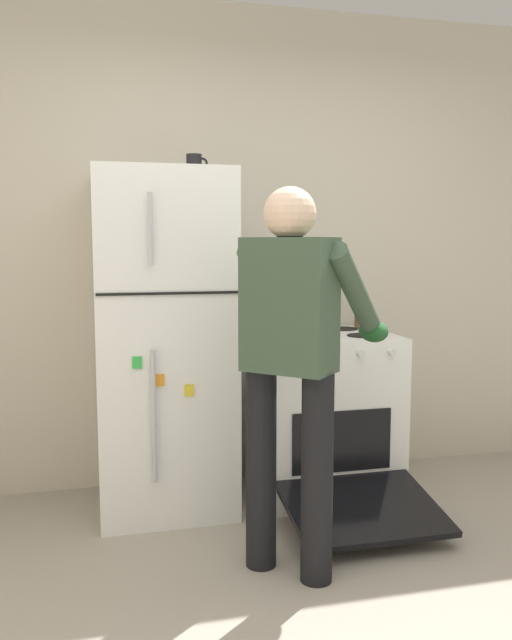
% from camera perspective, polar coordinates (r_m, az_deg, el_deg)
% --- Properties ---
extents(kitchen_wall_back, '(6.00, 0.10, 2.70)m').
position_cam_1_polar(kitchen_wall_back, '(3.84, -1.92, 6.27)').
color(kitchen_wall_back, beige).
rests_on(kitchen_wall_back, ground).
extents(refrigerator, '(0.68, 0.72, 1.74)m').
position_cam_1_polar(refrigerator, '(3.43, -8.10, -1.91)').
color(refrigerator, white).
rests_on(refrigerator, ground).
extents(stove_range, '(0.76, 1.20, 0.89)m').
position_cam_1_polar(stove_range, '(3.69, 5.75, -8.17)').
color(stove_range, white).
rests_on(stove_range, ground).
extents(person_cook, '(0.70, 0.73, 1.60)m').
position_cam_1_polar(person_cook, '(2.69, 3.29, -2.26)').
color(person_cook, black).
rests_on(person_cook, ground).
extents(red_pot, '(0.38, 0.28, 0.13)m').
position_cam_1_polar(red_pot, '(3.51, 3.57, -0.22)').
color(red_pot, '#19479E').
rests_on(red_pot, stove_range).
extents(coffee_mug, '(0.11, 0.08, 0.10)m').
position_cam_1_polar(coffee_mug, '(3.48, -5.37, 13.39)').
color(coffee_mug, black).
rests_on(coffee_mug, refrigerator).
extents(pepper_mill, '(0.05, 0.05, 0.15)m').
position_cam_1_polar(pepper_mill, '(3.90, 8.92, 0.58)').
color(pepper_mill, brown).
rests_on(pepper_mill, stove_range).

